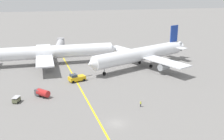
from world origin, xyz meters
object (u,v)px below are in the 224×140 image
Objects in this scene: airliner_being_pushed at (140,54)px; gse_baggage_cart_near_cluster at (16,100)px; gse_fuel_bowser_stubby at (42,93)px; airliner_at_gate_left at (49,52)px; ground_crew_ramp_agent_by_cones at (141,104)px; jet_bridge at (60,44)px; pushback_tug at (76,78)px.

gse_baggage_cart_near_cluster is at bearing -149.73° from airliner_being_pushed.
airliner_being_pushed reaches higher than gse_fuel_bowser_stubby.
ground_crew_ramp_agent_by_cones is at bearing -63.98° from airliner_at_gate_left.
gse_baggage_cart_near_cluster is 0.16× the size of jet_bridge.
airliner_at_gate_left is at bearing 161.63° from airliner_being_pushed.
airliner_at_gate_left is at bearing 110.26° from pushback_tug.
pushback_tug reaches higher than ground_crew_ramp_agent_by_cones.
airliner_being_pushed is at bearing -48.17° from jet_bridge.
gse_baggage_cart_near_cluster is (-9.63, -38.32, -4.30)m from airliner_at_gate_left.
gse_fuel_bowser_stubby is 58.42m from jet_bridge.
airliner_being_pushed reaches higher than ground_crew_ramp_agent_by_cones.
pushback_tug is 46.27m from jet_bridge.
jet_bridge is (7.81, 57.84, 2.46)m from gse_fuel_bowser_stubby.
pushback_tug is at bearing -69.74° from airliner_at_gate_left.
gse_baggage_cart_near_cluster is 62.39m from jet_bridge.
pushback_tug is (-26.90, -12.00, -3.92)m from airliner_being_pushed.
pushback_tug is 1.84× the size of gse_fuel_bowser_stubby.
gse_baggage_cart_near_cluster is (-18.44, -14.46, -0.41)m from pushback_tug.
airliner_at_gate_left is 32.35× the size of ground_crew_ramp_agent_by_cones.
jet_bridge is at bearing 82.31° from gse_fuel_bowser_stubby.
airliner_at_gate_left is 6.42× the size of pushback_tug.
gse_baggage_cart_near_cluster is at bearing 162.64° from ground_crew_ramp_agent_by_cones.
ground_crew_ramp_agent_by_cones is (26.40, -13.13, -0.41)m from gse_fuel_bowser_stubby.
gse_fuel_bowser_stubby is at bearing -134.02° from pushback_tug.
pushback_tug reaches higher than gse_fuel_bowser_stubby.
jet_bridge is (-18.59, 70.98, 2.87)m from ground_crew_ramp_agent_by_cones.
pushback_tug is at bearing 38.11° from gse_baggage_cart_near_cluster.
pushback_tug is 5.04× the size of ground_crew_ramp_agent_by_cones.
airliner_being_pushed reaches higher than gse_baggage_cart_near_cluster.
airliner_at_gate_left is 35.94m from gse_fuel_bowser_stubby.
gse_baggage_cart_near_cluster is at bearing -159.21° from gse_fuel_bowser_stubby.
airliner_at_gate_left is at bearing -103.23° from jet_bridge.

